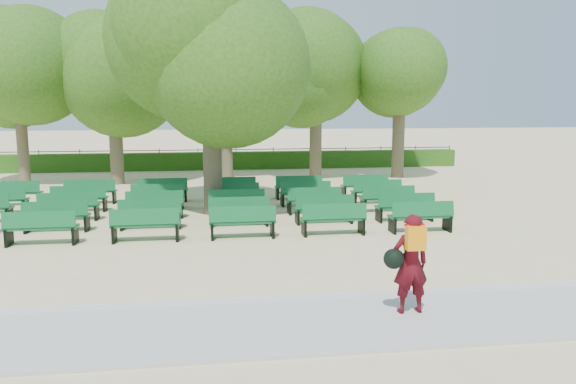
% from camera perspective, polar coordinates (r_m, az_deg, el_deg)
% --- Properties ---
extents(ground, '(120.00, 120.00, 0.00)m').
position_cam_1_polar(ground, '(15.94, -6.19, -3.48)').
color(ground, beige).
extents(paving, '(30.00, 2.20, 0.06)m').
position_cam_1_polar(paving, '(8.85, -4.42, -13.60)').
color(paving, '#BABBB6').
rests_on(paving, ground).
extents(curb, '(30.00, 0.12, 0.10)m').
position_cam_1_polar(curb, '(9.91, -4.88, -10.95)').
color(curb, silver).
rests_on(curb, ground).
extents(hedge, '(26.00, 0.70, 0.90)m').
position_cam_1_polar(hedge, '(29.71, -7.18, 3.16)').
color(hedge, '#2B5B17').
rests_on(hedge, ground).
extents(fence, '(26.00, 0.10, 1.02)m').
position_cam_1_polar(fence, '(30.15, -7.18, 2.39)').
color(fence, black).
rests_on(fence, ground).
extents(tree_line, '(21.80, 6.80, 7.04)m').
position_cam_1_polar(tree_line, '(25.79, -6.99, 1.28)').
color(tree_line, '#37651B').
rests_on(tree_line, ground).
extents(bench_array, '(1.71, 0.58, 1.07)m').
position_cam_1_polar(bench_array, '(17.35, -9.38, -2.23)').
color(bench_array, '#105F2D').
rests_on(bench_array, ground).
extents(tree_among, '(4.97, 4.97, 7.11)m').
position_cam_1_polar(tree_among, '(17.55, -7.91, 13.55)').
color(tree_among, brown).
rests_on(tree_among, ground).
extents(person, '(0.77, 0.47, 1.63)m').
position_cam_1_polar(person, '(9.28, 12.23, -6.99)').
color(person, '#4A0A11').
rests_on(person, ground).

